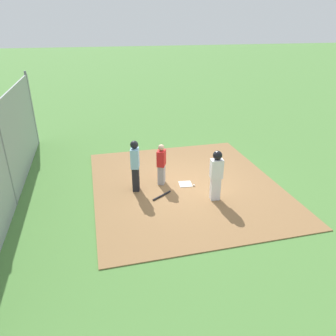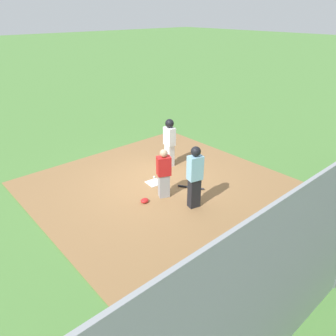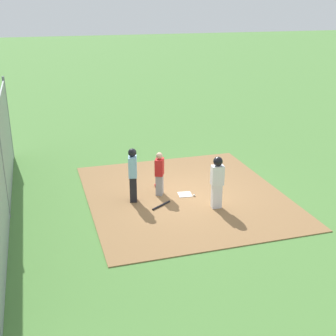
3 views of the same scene
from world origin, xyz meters
TOP-DOWN VIEW (x-y plane):
  - ground_plane at (0.00, 0.00)m, footprint 140.00×140.00m
  - dirt_infield at (0.00, 0.00)m, footprint 7.20×6.40m
  - home_plate at (0.00, 0.00)m, footprint 0.49×0.49m
  - catcher at (-0.28, -0.80)m, footprint 0.45×0.40m
  - umpire at (-0.02, -1.76)m, footprint 0.43×0.35m
  - runner at (1.21, 0.63)m, footprint 0.29×0.40m
  - baseball_bat at (0.63, -1.00)m, footprint 0.49×0.71m
  - catcher_mask at (-0.92, -0.71)m, footprint 0.24×0.20m
  - baseball at (0.21, 0.25)m, footprint 0.07×0.07m
  - backstop_fence at (0.00, -5.61)m, footprint 12.00×0.10m

SIDE VIEW (x-z plane):
  - ground_plane at x=0.00m, z-range 0.00..0.00m
  - dirt_infield at x=0.00m, z-range 0.00..0.03m
  - home_plate at x=0.00m, z-range 0.03..0.05m
  - baseball_bat at x=0.63m, z-range 0.03..0.09m
  - baseball at x=0.21m, z-range 0.03..0.10m
  - catcher_mask at x=-0.92m, z-range 0.03..0.15m
  - catcher at x=-0.28m, z-range 0.05..1.52m
  - umpire at x=-0.02m, z-range 0.08..1.87m
  - runner at x=1.21m, z-range 0.16..1.84m
  - backstop_fence at x=0.00m, z-range -0.07..3.28m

